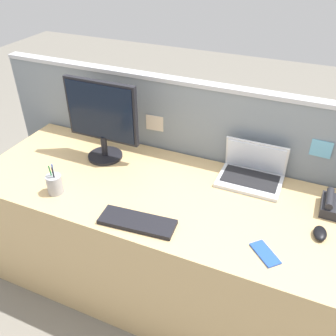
{
  "coord_description": "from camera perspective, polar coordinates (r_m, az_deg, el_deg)",
  "views": [
    {
      "loc": [
        0.64,
        -1.41,
        1.95
      ],
      "look_at": [
        0.0,
        0.05,
        0.88
      ],
      "focal_mm": 39.14,
      "sensor_mm": 36.0,
      "label": 1
    }
  ],
  "objects": [
    {
      "name": "ground_plane",
      "position": [
        2.49,
        -0.48,
        -17.52
      ],
      "size": [
        10.0,
        10.0,
        0.0
      ],
      "primitive_type": "plane",
      "color": "slate"
    },
    {
      "name": "desk",
      "position": [
        2.21,
        -0.53,
        -11.42
      ],
      "size": [
        2.15,
        0.79,
        0.76
      ],
      "primitive_type": "cube",
      "color": "tan",
      "rests_on": "ground_plane"
    },
    {
      "name": "cubicle_divider",
      "position": [
        2.37,
        3.72,
        -0.5
      ],
      "size": [
        2.64,
        0.08,
        1.22
      ],
      "color": "gray",
      "rests_on": "ground_plane"
    },
    {
      "name": "desktop_monitor",
      "position": [
        2.15,
        -10.28,
        7.83
      ],
      "size": [
        0.45,
        0.21,
        0.48
      ],
      "color": "black",
      "rests_on": "desk"
    },
    {
      "name": "laptop",
      "position": [
        2.08,
        12.94,
        -0.52
      ],
      "size": [
        0.34,
        0.25,
        0.21
      ],
      "color": "silver",
      "rests_on": "desk"
    },
    {
      "name": "keyboard_main",
      "position": [
        1.77,
        -4.8,
        -8.36
      ],
      "size": [
        0.38,
        0.16,
        0.02
      ],
      "primitive_type": "cube",
      "rotation": [
        0.0,
        0.0,
        0.09
      ],
      "color": "black",
      "rests_on": "desk"
    },
    {
      "name": "computer_mouse_right_hand",
      "position": [
        1.83,
        22.59,
        -9.36
      ],
      "size": [
        0.07,
        0.1,
        0.03
      ],
      "primitive_type": "ellipsoid",
      "rotation": [
        0.0,
        0.0,
        0.08
      ],
      "color": "black",
      "rests_on": "desk"
    },
    {
      "name": "pen_cup",
      "position": [
        2.01,
        -17.23,
        -2.42
      ],
      "size": [
        0.08,
        0.08,
        0.18
      ],
      "color": "#99999E",
      "rests_on": "desk"
    },
    {
      "name": "cell_phone_blue_case",
      "position": [
        1.68,
        14.88,
        -12.74
      ],
      "size": [
        0.15,
        0.15,
        0.01
      ],
      "primitive_type": "cube",
      "rotation": [
        0.0,
        0.0,
        0.8
      ],
      "color": "blue",
      "rests_on": "desk"
    }
  ]
}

